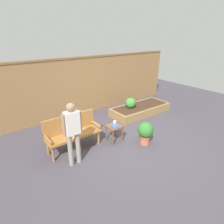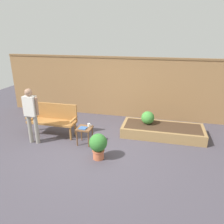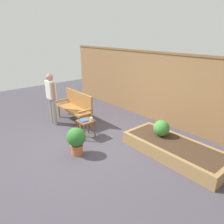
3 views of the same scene
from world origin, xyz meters
TOP-DOWN VIEW (x-y plane):
  - ground_plane at (0.00, 0.00)m, footprint 14.00×14.00m
  - fence_back at (0.00, 2.60)m, footprint 8.40×0.14m
  - garden_bench at (-1.48, 0.60)m, footprint 1.44×0.48m
  - side_table at (-0.35, 0.22)m, footprint 0.40×0.40m
  - cup_on_table at (-0.25, 0.32)m, footprint 0.11×0.08m
  - book_on_table at (-0.37, 0.16)m, footprint 0.21×0.20m
  - potted_boxwood at (0.24, -0.44)m, footprint 0.44×0.44m
  - raised_planter_bed at (1.73, 1.25)m, footprint 2.40×1.00m
  - shrub_near_bench at (1.27, 1.33)m, footprint 0.39×0.39m
  - person_by_bench at (-1.75, -0.06)m, footprint 0.47×0.20m

SIDE VIEW (x-z plane):
  - ground_plane at x=0.00m, z-range 0.00..0.00m
  - raised_planter_bed at x=1.73m, z-range 0.00..0.30m
  - potted_boxwood at x=0.24m, z-range 0.05..0.71m
  - side_table at x=-0.35m, z-range 0.16..0.64m
  - book_on_table at x=-0.37m, z-range 0.48..0.50m
  - shrub_near_bench at x=1.27m, z-range 0.30..0.69m
  - cup_on_table at x=-0.25m, z-range 0.48..0.57m
  - garden_bench at x=-1.48m, z-range 0.07..1.01m
  - person_by_bench at x=-1.75m, z-range 0.15..1.71m
  - fence_back at x=0.00m, z-range 0.01..2.17m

